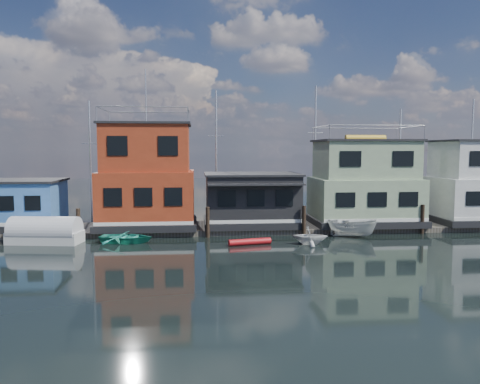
{
  "coord_description": "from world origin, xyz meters",
  "views": [
    {
      "loc": [
        -4.72,
        -23.92,
        6.28
      ],
      "look_at": [
        -1.42,
        12.0,
        3.0
      ],
      "focal_mm": 35.0,
      "sensor_mm": 36.0,
      "label": 1
    }
  ],
  "objects": [
    {
      "name": "tarp_runabout",
      "position": [
        -14.93,
        8.15,
        0.72
      ],
      "size": [
        4.99,
        2.59,
        1.93
      ],
      "rotation": [
        0.0,
        0.0,
        -0.15
      ],
      "color": "beige",
      "rests_on": "ground"
    },
    {
      "name": "background_masts",
      "position": [
        4.76,
        18.0,
        5.55
      ],
      "size": [
        36.4,
        0.16,
        12.0
      ],
      "color": "silver",
      "rests_on": "ground"
    },
    {
      "name": "ground",
      "position": [
        0.0,
        0.0,
        0.0
      ],
      "size": [
        160.0,
        160.0,
        0.0
      ],
      "primitive_type": "plane",
      "color": "black",
      "rests_on": "ground"
    },
    {
      "name": "motorboat",
      "position": [
        6.32,
        8.37,
        0.68
      ],
      "size": [
        3.74,
        2.85,
        1.36
      ],
      "primitive_type": "imported",
      "rotation": [
        0.0,
        0.0,
        1.08
      ],
      "color": "beige",
      "rests_on": "ground"
    },
    {
      "name": "houseboat_red",
      "position": [
        -8.5,
        12.0,
        4.1
      ],
      "size": [
        7.4,
        5.9,
        11.86
      ],
      "color": "black",
      "rests_on": "dock"
    },
    {
      "name": "houseboat_dark",
      "position": [
        -0.5,
        11.98,
        2.42
      ],
      "size": [
        7.4,
        6.1,
        4.06
      ],
      "color": "black",
      "rests_on": "dock"
    },
    {
      "name": "houseboat_blue",
      "position": [
        -18.0,
        12.0,
        2.21
      ],
      "size": [
        6.4,
        4.9,
        3.66
      ],
      "color": "black",
      "rests_on": "dock"
    },
    {
      "name": "dinghy_white",
      "position": [
        2.67,
        6.05,
        0.61
      ],
      "size": [
        2.61,
        2.36,
        1.21
      ],
      "primitive_type": "imported",
      "rotation": [
        0.0,
        0.0,
        1.39
      ],
      "color": "silver",
      "rests_on": "ground"
    },
    {
      "name": "dock",
      "position": [
        0.0,
        12.0,
        0.2
      ],
      "size": [
        48.0,
        5.0,
        0.4
      ],
      "primitive_type": "cube",
      "color": "#595147",
      "rests_on": "ground"
    },
    {
      "name": "houseboat_green",
      "position": [
        8.5,
        12.0,
        3.55
      ],
      "size": [
        8.4,
        5.9,
        7.03
      ],
      "color": "black",
      "rests_on": "dock"
    },
    {
      "name": "red_kayak",
      "position": [
        -1.29,
        6.31,
        0.21
      ],
      "size": [
        2.9,
        1.01,
        0.42
      ],
      "primitive_type": "cylinder",
      "rotation": [
        0.0,
        1.57,
        0.21
      ],
      "color": "#B61318",
      "rests_on": "ground"
    },
    {
      "name": "dinghy_teal",
      "position": [
        -9.52,
        7.78,
        0.37
      ],
      "size": [
        3.97,
        3.15,
        0.74
      ],
      "primitive_type": "imported",
      "rotation": [
        0.0,
        0.0,
        1.39
      ],
      "color": "teal",
      "rests_on": "ground"
    },
    {
      "name": "pilings",
      "position": [
        -0.33,
        9.2,
        1.1
      ],
      "size": [
        42.28,
        0.28,
        2.2
      ],
      "color": "#2D2116",
      "rests_on": "ground"
    }
  ]
}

